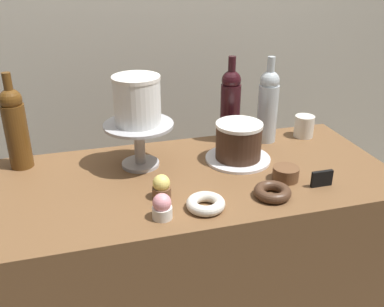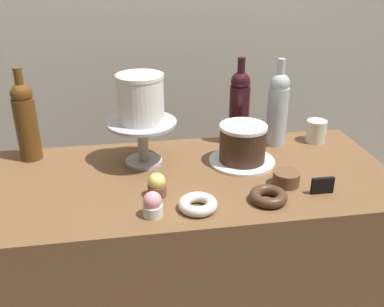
% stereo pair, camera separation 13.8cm
% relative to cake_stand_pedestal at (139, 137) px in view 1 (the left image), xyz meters
% --- Properties ---
extents(back_wall, '(6.00, 0.05, 2.60)m').
position_rel_cake_stand_pedestal_xyz_m(back_wall, '(0.15, 0.76, 0.27)').
color(back_wall, '#BCB7A8').
rests_on(back_wall, ground_plane).
extents(display_counter, '(1.33, 0.61, 0.93)m').
position_rel_cake_stand_pedestal_xyz_m(display_counter, '(0.15, -0.12, -0.57)').
color(display_counter, brown).
rests_on(display_counter, ground_plane).
extents(cake_stand_pedestal, '(0.23, 0.23, 0.15)m').
position_rel_cake_stand_pedestal_xyz_m(cake_stand_pedestal, '(0.00, 0.00, 0.00)').
color(cake_stand_pedestal, '#B2B2B7').
rests_on(cake_stand_pedestal, display_counter).
extents(white_layer_cake, '(0.15, 0.15, 0.16)m').
position_rel_cake_stand_pedestal_xyz_m(white_layer_cake, '(0.00, 0.00, 0.13)').
color(white_layer_cake, white).
rests_on(white_layer_cake, cake_stand_pedestal).
extents(silver_serving_platter, '(0.23, 0.23, 0.01)m').
position_rel_cake_stand_pedestal_xyz_m(silver_serving_platter, '(0.34, -0.05, -0.10)').
color(silver_serving_platter, white).
rests_on(silver_serving_platter, display_counter).
extents(chocolate_round_cake, '(0.16, 0.16, 0.13)m').
position_rel_cake_stand_pedestal_xyz_m(chocolate_round_cake, '(0.34, -0.05, -0.03)').
color(chocolate_round_cake, '#3D2619').
rests_on(chocolate_round_cake, silver_serving_platter).
extents(wine_bottle_dark_red, '(0.08, 0.08, 0.33)m').
position_rel_cake_stand_pedestal_xyz_m(wine_bottle_dark_red, '(0.37, 0.13, 0.04)').
color(wine_bottle_dark_red, black).
rests_on(wine_bottle_dark_red, display_counter).
extents(wine_bottle_amber, '(0.08, 0.08, 0.33)m').
position_rel_cake_stand_pedestal_xyz_m(wine_bottle_amber, '(-0.39, 0.10, 0.04)').
color(wine_bottle_amber, '#5B3814').
rests_on(wine_bottle_amber, display_counter).
extents(wine_bottle_clear, '(0.08, 0.08, 0.33)m').
position_rel_cake_stand_pedestal_xyz_m(wine_bottle_clear, '(0.50, 0.09, 0.04)').
color(wine_bottle_clear, '#B2BCC1').
rests_on(wine_bottle_clear, display_counter).
extents(cupcake_strawberry, '(0.06, 0.06, 0.07)m').
position_rel_cake_stand_pedestal_xyz_m(cupcake_strawberry, '(0.00, -0.34, -0.07)').
color(cupcake_strawberry, white).
rests_on(cupcake_strawberry, display_counter).
extents(cupcake_lemon, '(0.06, 0.06, 0.07)m').
position_rel_cake_stand_pedestal_xyz_m(cupcake_lemon, '(0.03, -0.23, -0.07)').
color(cupcake_lemon, brown).
rests_on(cupcake_lemon, display_counter).
extents(donut_sugar, '(0.11, 0.11, 0.03)m').
position_rel_cake_stand_pedestal_xyz_m(donut_sugar, '(0.13, -0.32, -0.09)').
color(donut_sugar, silver).
rests_on(donut_sugar, display_counter).
extents(donut_chocolate, '(0.11, 0.11, 0.03)m').
position_rel_cake_stand_pedestal_xyz_m(donut_chocolate, '(0.34, -0.31, -0.09)').
color(donut_chocolate, '#472D1E').
rests_on(donut_chocolate, display_counter).
extents(cookie_stack, '(0.08, 0.08, 0.04)m').
position_rel_cake_stand_pedestal_xyz_m(cookie_stack, '(0.43, -0.23, -0.08)').
color(cookie_stack, brown).
rests_on(cookie_stack, display_counter).
extents(price_sign_chalkboard, '(0.07, 0.01, 0.05)m').
position_rel_cake_stand_pedestal_xyz_m(price_sign_chalkboard, '(0.52, -0.29, -0.08)').
color(price_sign_chalkboard, black).
rests_on(price_sign_chalkboard, display_counter).
extents(coffee_cup_ceramic, '(0.08, 0.08, 0.09)m').
position_rel_cake_stand_pedestal_xyz_m(coffee_cup_ceramic, '(0.66, 0.08, -0.06)').
color(coffee_cup_ceramic, silver).
rests_on(coffee_cup_ceramic, display_counter).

